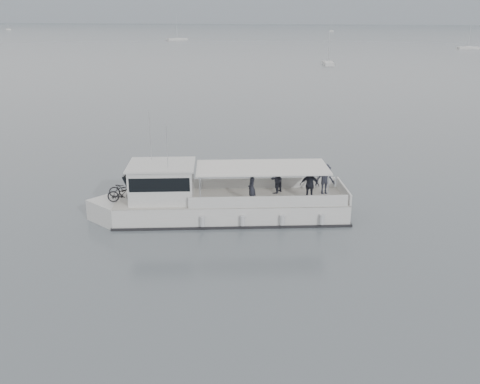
# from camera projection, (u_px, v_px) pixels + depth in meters

# --- Properties ---
(ground) EXTENTS (1400.00, 1400.00, 0.00)m
(ground) POSITION_uv_depth(u_px,v_px,m) (177.00, 205.00, 33.13)
(ground) COLOR #50585E
(ground) RESTS_ON ground
(headland) EXTENTS (1400.00, 90.00, 28.00)m
(headland) POSITION_uv_depth(u_px,v_px,m) (353.00, 9.00, 547.09)
(headland) COLOR #939EA8
(headland) RESTS_ON ground
(tour_boat) EXTENTS (14.98, 6.94, 6.29)m
(tour_boat) POSITION_uv_depth(u_px,v_px,m) (209.00, 201.00, 30.78)
(tour_boat) COLOR silver
(tour_boat) RESTS_ON ground
(moored_fleet) EXTENTS (408.47, 303.85, 10.53)m
(moored_fleet) POSITION_uv_depth(u_px,v_px,m) (286.00, 37.00, 253.38)
(moored_fleet) COLOR silver
(moored_fleet) RESTS_ON ground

